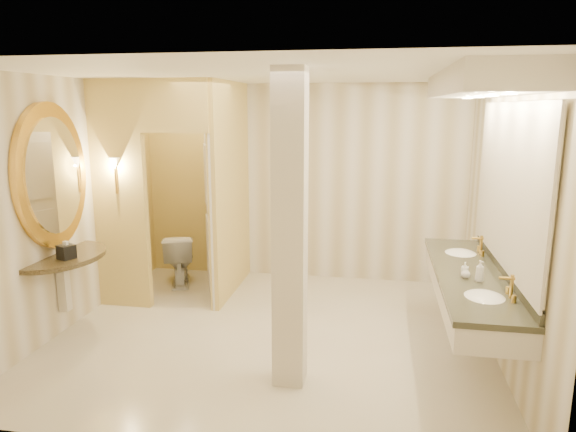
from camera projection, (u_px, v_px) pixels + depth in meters
name	position (u px, v px, depth m)	size (l,w,h in m)	color
floor	(272.00, 334.00, 5.51)	(4.50, 4.50, 0.00)	beige
ceiling	(270.00, 74.00, 4.94)	(4.50, 4.50, 0.00)	white
wall_back	(301.00, 183.00, 7.15)	(4.50, 0.02, 2.70)	beige
wall_front	(207.00, 271.00, 3.30)	(4.50, 0.02, 2.70)	beige
wall_left	(70.00, 204.00, 5.61)	(0.02, 4.00, 2.70)	beige
wall_right	(504.00, 219.00, 4.84)	(0.02, 4.00, 2.70)	beige
toilet_closet	(199.00, 189.00, 6.34)	(1.50, 1.55, 2.70)	#F2DD7E
wall_sconce	(115.00, 165.00, 5.89)	(0.14, 0.14, 0.42)	#B68F3A
vanity	(481.00, 192.00, 4.63)	(0.75, 2.60, 2.09)	beige
console_shelf	(54.00, 209.00, 5.28)	(1.14, 1.14, 2.02)	black
pillar	(290.00, 233.00, 4.30)	(0.27, 0.27, 2.70)	beige
tissue_box	(66.00, 252.00, 5.20)	(0.14, 0.14, 0.14)	black
toilet	(179.00, 258.00, 7.01)	(0.40, 0.70, 0.71)	white
soap_bottle_a	(465.00, 269.00, 4.67)	(0.06, 0.06, 0.13)	beige
soap_bottle_b	(466.00, 273.00, 4.60)	(0.08, 0.08, 0.10)	silver
soap_bottle_c	(480.00, 271.00, 4.51)	(0.07, 0.07, 0.19)	#C6B28C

